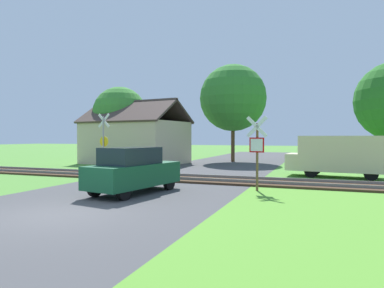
{
  "coord_description": "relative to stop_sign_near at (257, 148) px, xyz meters",
  "views": [
    {
      "loc": [
        6.89,
        -7.58,
        2.18
      ],
      "look_at": [
        0.5,
        9.58,
        1.8
      ],
      "focal_mm": 32.0,
      "sensor_mm": 36.0,
      "label": 1
    }
  ],
  "objects": [
    {
      "name": "crossing_sign_far",
      "position": [
        -10.03,
        3.91,
        0.31
      ],
      "size": [
        0.88,
        0.16,
        3.62
      ],
      "rotation": [
        0.0,
        0.0,
        -0.09
      ],
      "color": "#9E9EA5",
      "rests_on": "ground"
    },
    {
      "name": "grass_verge",
      "position": [
        2.56,
        -8.2,
        -1.72
      ],
      "size": [
        6.0,
        20.0,
        0.01
      ],
      "primitive_type": "cube",
      "color": "#54912D",
      "rests_on": "ground"
    },
    {
      "name": "rail_track",
      "position": [
        -4.55,
        2.38,
        -1.67
      ],
      "size": [
        60.0,
        2.6,
        0.22
      ],
      "color": "#422D1E",
      "rests_on": "ground"
    },
    {
      "name": "stop_sign_near",
      "position": [
        0.0,
        0.0,
        0.0
      ],
      "size": [
        0.87,
        0.18,
        3.02
      ],
      "rotation": [
        0.0,
        0.0,
        3.02
      ],
      "color": "brown",
      "rests_on": "ground"
    },
    {
      "name": "road_asphalt",
      "position": [
        -4.55,
        -4.2,
        -1.72
      ],
      "size": [
        8.22,
        80.0,
        0.01
      ],
      "primitive_type": "cube",
      "color": "#424244",
      "rests_on": "ground"
    },
    {
      "name": "tree_left",
      "position": [
        -13.89,
        11.86,
        2.45
      ],
      "size": [
        4.67,
        4.67,
        6.52
      ],
      "color": "#513823",
      "rests_on": "ground"
    },
    {
      "name": "tree_center",
      "position": [
        -4.77,
        15.6,
        3.87
      ],
      "size": [
        5.83,
        5.83,
        8.51
      ],
      "color": "#513823",
      "rests_on": "ground"
    },
    {
      "name": "parked_car",
      "position": [
        -4.37,
        -2.25,
        -0.83
      ],
      "size": [
        2.34,
        4.23,
        1.78
      ],
      "rotation": [
        0.0,
        0.0,
        -0.18
      ],
      "color": "#144C2D",
      "rests_on": "ground"
    },
    {
      "name": "mail_truck",
      "position": [
        3.28,
        6.2,
        -0.49
      ],
      "size": [
        5.08,
        2.41,
        2.24
      ],
      "rotation": [
        0.0,
        0.0,
        1.45
      ],
      "color": "beige",
      "rests_on": "ground"
    },
    {
      "name": "ground_plane",
      "position": [
        -4.55,
        -6.2,
        -1.72
      ],
      "size": [
        160.0,
        160.0,
        0.0
      ],
      "primitive_type": "plane",
      "color": "#4C8433"
    },
    {
      "name": "house",
      "position": [
        -11.93,
        11.1,
        0.14
      ],
      "size": [
        8.73,
        6.74,
        5.21
      ],
      "rotation": [
        0.0,
        0.0,
        -0.13
      ],
      "color": "#C6B293",
      "rests_on": "ground"
    }
  ]
}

